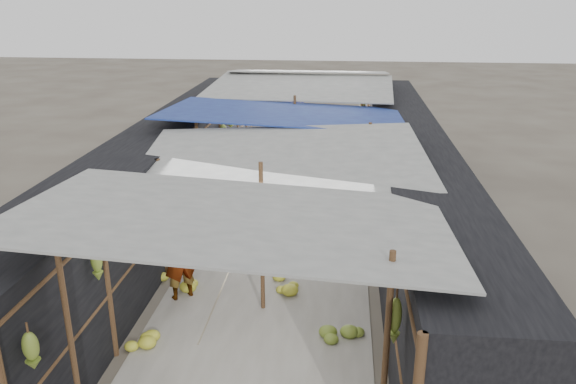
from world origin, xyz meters
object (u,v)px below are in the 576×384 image
(vendor_elderly, at_px, (179,258))
(shopper_blue, at_px, (272,194))
(vendor_seated, at_px, (360,203))
(black_basin, at_px, (350,166))
(crate_near, at_px, (266,256))

(vendor_elderly, bearing_deg, shopper_blue, -146.89)
(shopper_blue, height_order, vendor_seated, shopper_blue)
(vendor_elderly, xyz_separation_m, shopper_blue, (1.15, 3.60, -0.08))
(shopper_blue, bearing_deg, black_basin, 51.31)
(crate_near, height_order, vendor_seated, vendor_seated)
(vendor_elderly, bearing_deg, crate_near, -169.17)
(shopper_blue, bearing_deg, crate_near, -102.81)
(vendor_elderly, relative_size, shopper_blue, 1.11)
(vendor_elderly, xyz_separation_m, vendor_seated, (3.17, 3.91, -0.36))
(crate_near, relative_size, vendor_seated, 0.54)
(vendor_elderly, height_order, vendor_seated, vendor_elderly)
(black_basin, bearing_deg, shopper_blue, -112.37)
(black_basin, relative_size, vendor_seated, 0.71)
(vendor_elderly, distance_m, shopper_blue, 3.78)
(crate_near, height_order, vendor_elderly, vendor_elderly)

